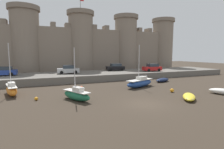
# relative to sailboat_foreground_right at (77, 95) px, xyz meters

# --- Properties ---
(ground_plane) EXTENTS (160.00, 160.00, 0.00)m
(ground_plane) POSITION_rel_sailboat_foreground_right_xyz_m (6.19, -4.13, -0.62)
(ground_plane) COLOR #382D23
(quay_road) EXTENTS (62.04, 10.00, 1.23)m
(quay_road) POSITION_rel_sailboat_foreground_right_xyz_m (6.19, 15.52, -0.01)
(quay_road) COLOR #666059
(quay_road) RESTS_ON ground
(castle) EXTENTS (56.71, 6.67, 18.41)m
(castle) POSITION_rel_sailboat_foreground_right_xyz_m (6.19, 25.26, 6.42)
(castle) COLOR gray
(castle) RESTS_ON ground
(sailboat_foreground_right) EXTENTS (2.88, 4.18, 5.72)m
(sailboat_foreground_right) POSITION_rel_sailboat_foreground_right_xyz_m (0.00, 0.00, 0.00)
(sailboat_foreground_right) COLOR #1E6B47
(sailboat_foreground_right) RESTS_ON ground
(sailboat_foreground_centre) EXTENTS (2.10, 4.89, 6.35)m
(sailboat_foreground_centre) POSITION_rel_sailboat_foreground_right_xyz_m (-6.92, 5.48, 0.07)
(sailboat_foreground_centre) COLOR orange
(sailboat_foreground_centre) RESTS_ON ground
(sailboat_midflat_right) EXTENTS (5.74, 3.42, 6.37)m
(sailboat_midflat_right) POSITION_rel_sailboat_foreground_right_xyz_m (10.39, 3.94, 0.04)
(sailboat_midflat_right) COLOR #234793
(sailboat_midflat_right) RESTS_ON ground
(rowboat_foreground_left) EXTENTS (3.35, 3.41, 0.59)m
(rowboat_foreground_left) POSITION_rel_sailboat_foreground_right_xyz_m (11.66, -4.38, -0.31)
(rowboat_foreground_left) COLOR yellow
(rowboat_foreground_left) RESTS_ON ground
(rowboat_midflat_left) EXTENTS (3.63, 2.29, 0.69)m
(rowboat_midflat_left) POSITION_rel_sailboat_foreground_right_xyz_m (16.74, 6.60, -0.26)
(rowboat_midflat_left) COLOR #141E3D
(rowboat_midflat_left) RESTS_ON ground
(mooring_buoy_near_shore) EXTENTS (0.39, 0.39, 0.39)m
(mooring_buoy_near_shore) POSITION_rel_sailboat_foreground_right_xyz_m (-4.09, 1.60, -0.43)
(mooring_buoy_near_shore) COLOR orange
(mooring_buoy_near_shore) RESTS_ON ground
(mooring_buoy_mid_mud) EXTENTS (0.51, 0.51, 0.51)m
(mooring_buoy_mid_mud) POSITION_rel_sailboat_foreground_right_xyz_m (1.73, 5.54, -0.37)
(mooring_buoy_mid_mud) COLOR #E04C1E
(mooring_buoy_mid_mud) RESTS_ON ground
(mooring_buoy_off_centre) EXTENTS (0.50, 0.50, 0.50)m
(mooring_buoy_off_centre) POSITION_rel_sailboat_foreground_right_xyz_m (12.40, -0.82, -0.37)
(mooring_buoy_off_centre) COLOR orange
(mooring_buoy_off_centre) RESTS_ON ground
(car_quay_east) EXTENTS (4.21, 2.09, 1.62)m
(car_quay_east) POSITION_rel_sailboat_foreground_right_xyz_m (19.23, 13.36, 1.39)
(car_quay_east) COLOR red
(car_quay_east) RESTS_ON quay_road
(car_quay_centre_west) EXTENTS (4.21, 2.09, 1.62)m
(car_quay_centre_west) POSITION_rel_sailboat_foreground_right_xyz_m (1.47, 15.52, 1.39)
(car_quay_centre_west) COLOR #B2B5B7
(car_quay_centre_west) RESTS_ON quay_road
(car_quay_centre_east) EXTENTS (4.21, 2.09, 1.62)m
(car_quay_centre_east) POSITION_rel_sailboat_foreground_right_xyz_m (-9.42, 16.42, 1.39)
(car_quay_centre_east) COLOR #263F99
(car_quay_centre_east) RESTS_ON quay_road
(car_quay_west) EXTENTS (4.21, 2.09, 1.62)m
(car_quay_west) POSITION_rel_sailboat_foreground_right_xyz_m (12.24, 17.57, 1.39)
(car_quay_west) COLOR black
(car_quay_west) RESTS_ON quay_road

